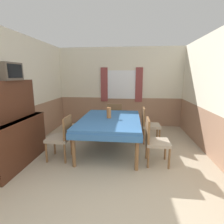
% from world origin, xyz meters
% --- Properties ---
extents(wall_back, '(4.47, 0.10, 2.60)m').
position_xyz_m(wall_back, '(0.00, 4.50, 1.30)').
color(wall_back, silver).
rests_on(wall_back, ground_plane).
extents(wall_left, '(0.05, 4.88, 2.60)m').
position_xyz_m(wall_left, '(-2.06, 2.24, 1.30)').
color(wall_left, silver).
rests_on(wall_left, ground_plane).
extents(wall_right, '(0.05, 4.88, 2.60)m').
position_xyz_m(wall_right, '(2.06, 2.24, 1.30)').
color(wall_right, silver).
rests_on(wall_right, ground_plane).
extents(dining_table, '(1.36, 1.93, 0.74)m').
position_xyz_m(dining_table, '(-0.09, 2.40, 0.64)').
color(dining_table, '#386BA8').
rests_on(dining_table, ground_plane).
extents(chair_right_far, '(0.44, 0.44, 0.90)m').
position_xyz_m(chair_right_far, '(0.84, 2.98, 0.49)').
color(chair_right_far, brown).
rests_on(chair_right_far, ground_plane).
extents(chair_left_near, '(0.44, 0.44, 0.90)m').
position_xyz_m(chair_left_near, '(-1.01, 1.83, 0.49)').
color(chair_left_near, brown).
rests_on(chair_left_near, ground_plane).
extents(chair_right_near, '(0.44, 0.44, 0.90)m').
position_xyz_m(chair_right_near, '(0.84, 1.83, 0.49)').
color(chair_right_near, brown).
rests_on(chair_right_near, ground_plane).
extents(chair_head_window, '(0.44, 0.44, 0.90)m').
position_xyz_m(chair_head_window, '(-0.09, 3.61, 0.49)').
color(chair_head_window, brown).
rests_on(chair_head_window, ground_plane).
extents(sideboard, '(0.46, 1.47, 1.61)m').
position_xyz_m(sideboard, '(-1.81, 1.51, 0.68)').
color(sideboard, '#4C2819').
rests_on(sideboard, ground_plane).
extents(tv, '(0.29, 0.47, 0.31)m').
position_xyz_m(tv, '(-1.81, 1.55, 1.77)').
color(tv, '#51473D').
rests_on(tv, sideboard).
extents(vase, '(0.10, 0.10, 0.24)m').
position_xyz_m(vase, '(-0.12, 2.45, 0.86)').
color(vase, '#B26B38').
rests_on(vase, dining_table).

